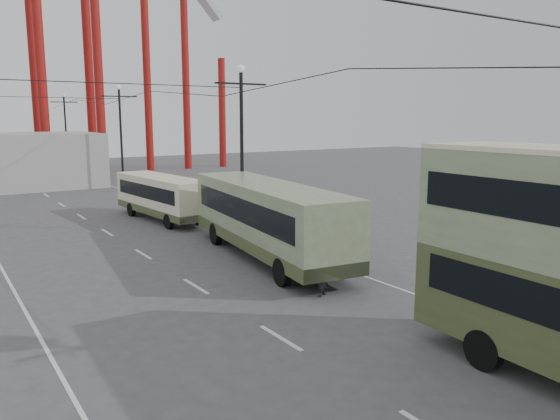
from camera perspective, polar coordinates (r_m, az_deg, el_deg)
ground at (r=14.47m, az=12.73°, el=-17.22°), size 160.00×160.00×0.00m
road_markings at (r=30.50m, az=-16.16°, el=-2.98°), size 12.52×120.00×0.01m
lamp_post_mid at (r=30.82m, az=-4.01°, el=6.29°), size 3.20×0.44×9.32m
lamp_post_far at (r=51.13m, az=-16.26°, el=7.27°), size 3.20×0.44×9.32m
lamp_post_distant at (r=72.44m, az=-21.46°, el=7.58°), size 3.20×0.44×9.32m
single_decker_green at (r=25.12m, az=-1.32°, el=-0.71°), size 4.40×12.56×3.48m
single_decker_cream at (r=35.46m, az=-12.25°, el=1.48°), size 3.04×9.11×2.78m
pedestrian at (r=20.11m, az=4.41°, el=-6.81°), size 0.69×0.61×1.58m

